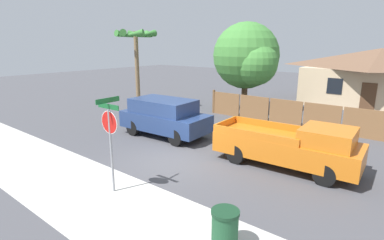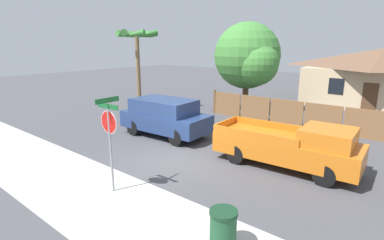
{
  "view_description": "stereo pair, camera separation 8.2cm",
  "coord_description": "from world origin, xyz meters",
  "px_view_note": "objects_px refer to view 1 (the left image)",
  "views": [
    {
      "loc": [
        7.45,
        -8.18,
        4.48
      ],
      "look_at": [
        0.39,
        0.63,
        1.6
      ],
      "focal_mm": 28.0,
      "sensor_mm": 36.0,
      "label": 1
    },
    {
      "loc": [
        7.52,
        -8.12,
        4.48
      ],
      "look_at": [
        0.39,
        0.63,
        1.6
      ],
      "focal_mm": 28.0,
      "sensor_mm": 36.0,
      "label": 2
    }
  ],
  "objects_px": {
    "palm_tree": "(136,42)",
    "trash_bin": "(225,229)",
    "red_suv": "(165,116)",
    "stop_sign": "(110,130)",
    "house": "(378,76)",
    "orange_pickup": "(291,146)",
    "oak_tree": "(248,57)"
  },
  "relations": [
    {
      "from": "palm_tree",
      "to": "trash_bin",
      "type": "bearing_deg",
      "value": -34.23
    },
    {
      "from": "red_suv",
      "to": "stop_sign",
      "type": "height_order",
      "value": "stop_sign"
    },
    {
      "from": "house",
      "to": "orange_pickup",
      "type": "xyz_separation_m",
      "value": [
        -0.54,
        -15.29,
        -1.32
      ]
    },
    {
      "from": "orange_pickup",
      "to": "oak_tree",
      "type": "bearing_deg",
      "value": 125.79
    },
    {
      "from": "oak_tree",
      "to": "stop_sign",
      "type": "xyz_separation_m",
      "value": [
        2.33,
        -12.63,
        -1.62
      ]
    },
    {
      "from": "orange_pickup",
      "to": "palm_tree",
      "type": "bearing_deg",
      "value": 162.19
    },
    {
      "from": "palm_tree",
      "to": "trash_bin",
      "type": "height_order",
      "value": "palm_tree"
    },
    {
      "from": "house",
      "to": "palm_tree",
      "type": "xyz_separation_m",
      "value": [
        -12.49,
        -12.11,
        2.45
      ]
    },
    {
      "from": "red_suv",
      "to": "house",
      "type": "bearing_deg",
      "value": 62.7
    },
    {
      "from": "house",
      "to": "oak_tree",
      "type": "xyz_separation_m",
      "value": [
        -6.44,
        -7.92,
        1.46
      ]
    },
    {
      "from": "oak_tree",
      "to": "trash_bin",
      "type": "height_order",
      "value": "oak_tree"
    },
    {
      "from": "house",
      "to": "orange_pickup",
      "type": "height_order",
      "value": "house"
    },
    {
      "from": "oak_tree",
      "to": "palm_tree",
      "type": "height_order",
      "value": "oak_tree"
    },
    {
      "from": "oak_tree",
      "to": "trash_bin",
      "type": "xyz_separation_m",
      "value": [
        6.47,
        -12.71,
        -3.16
      ]
    },
    {
      "from": "trash_bin",
      "to": "stop_sign",
      "type": "bearing_deg",
      "value": 178.9
    },
    {
      "from": "trash_bin",
      "to": "house",
      "type": "bearing_deg",
      "value": 90.08
    },
    {
      "from": "house",
      "to": "oak_tree",
      "type": "distance_m",
      "value": 10.32
    },
    {
      "from": "house",
      "to": "oak_tree",
      "type": "height_order",
      "value": "oak_tree"
    },
    {
      "from": "stop_sign",
      "to": "house",
      "type": "bearing_deg",
      "value": 76.88
    },
    {
      "from": "oak_tree",
      "to": "trash_bin",
      "type": "relative_size",
      "value": 6.43
    },
    {
      "from": "stop_sign",
      "to": "trash_bin",
      "type": "distance_m",
      "value": 4.42
    },
    {
      "from": "stop_sign",
      "to": "trash_bin",
      "type": "relative_size",
      "value": 3.24
    },
    {
      "from": "stop_sign",
      "to": "oak_tree",
      "type": "bearing_deg",
      "value": 98.65
    },
    {
      "from": "stop_sign",
      "to": "trash_bin",
      "type": "bearing_deg",
      "value": -2.9
    },
    {
      "from": "house",
      "to": "oak_tree",
      "type": "bearing_deg",
      "value": -129.11
    },
    {
      "from": "house",
      "to": "red_suv",
      "type": "bearing_deg",
      "value": -114.38
    },
    {
      "from": "red_suv",
      "to": "trash_bin",
      "type": "height_order",
      "value": "red_suv"
    },
    {
      "from": "orange_pickup",
      "to": "trash_bin",
      "type": "height_order",
      "value": "orange_pickup"
    },
    {
      "from": "oak_tree",
      "to": "stop_sign",
      "type": "distance_m",
      "value": 12.94
    },
    {
      "from": "house",
      "to": "orange_pickup",
      "type": "distance_m",
      "value": 15.36
    },
    {
      "from": "house",
      "to": "stop_sign",
      "type": "xyz_separation_m",
      "value": [
        -4.11,
        -20.55,
        -0.17
      ]
    },
    {
      "from": "palm_tree",
      "to": "stop_sign",
      "type": "bearing_deg",
      "value": -45.2
    }
  ]
}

